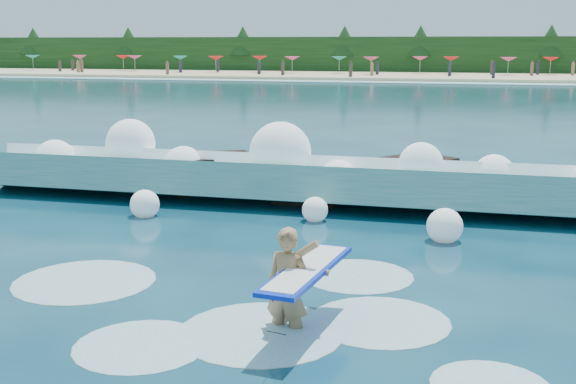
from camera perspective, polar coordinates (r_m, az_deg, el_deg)
name	(u,v)px	position (r m, az deg, el deg)	size (l,w,h in m)	color
ground	(181,273)	(13.45, -8.44, -6.35)	(200.00, 200.00, 0.00)	#07263A
beach	(437,76)	(89.96, 11.69, 8.93)	(140.00, 20.00, 0.40)	tan
wet_band	(431,83)	(79.00, 11.21, 8.48)	(140.00, 5.00, 0.08)	silver
treeline	(442,56)	(99.87, 12.09, 10.48)	(140.00, 4.00, 5.00)	black
breaking_wave	(300,181)	(19.15, 0.95, 0.86)	(17.93, 2.80, 1.55)	teal
rock_cluster	(301,180)	(19.96, 1.07, 0.92)	(8.22, 3.05, 1.29)	black
surfer_with_board	(292,285)	(10.56, 0.31, -7.40)	(1.09, 3.00, 1.85)	#A5754D
wave_spray	(273,162)	(19.20, -1.21, 2.35)	(15.55, 4.64, 2.16)	white
surf_foam	(241,310)	(11.58, -3.73, -9.27)	(8.95, 5.81, 0.13)	silver
beach_umbrellas	(438,59)	(91.95, 11.76, 10.26)	(112.75, 6.55, 0.50)	#158578
beachgoers	(449,70)	(85.76, 12.63, 9.36)	(91.96, 13.84, 1.94)	#3F332D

